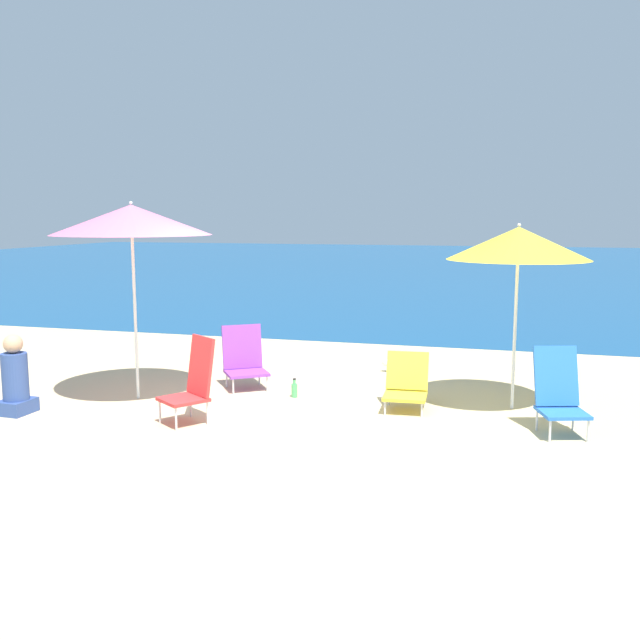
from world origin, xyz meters
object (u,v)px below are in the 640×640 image
Objects in this scene: beach_chair_red at (193,380)px; seagull at (391,363)px; beach_chair_purple at (244,359)px; beach_chair_yellow at (406,384)px; person_seated_near at (15,380)px; water_bottle at (294,390)px; beach_umbrella_yellow at (518,244)px; beach_umbrella_pink at (132,220)px; beach_chair_blue at (559,392)px.

beach_chair_red reaches higher than seagull.
beach_chair_yellow is (2.18, -0.45, -0.09)m from beach_chair_purple.
water_bottle is (2.80, 1.53, -0.29)m from person_seated_near.
person_seated_near is (-5.37, -1.73, -1.52)m from beach_umbrella_yellow.
beach_umbrella_pink is 2.81m from water_bottle.
beach_umbrella_yellow is at bearing 9.81° from beach_umbrella_pink.
beach_umbrella_pink is at bearing 47.54° from person_seated_near.
beach_chair_purple is at bearing 157.64° from water_bottle.
person_seated_near is at bearing -162.11° from beach_umbrella_yellow.
beach_chair_red reaches higher than beach_chair_purple.
person_seated_near reaches higher than beach_chair_purple.
seagull is at bearing 4.39° from beach_chair_purple.
beach_chair_blue is at bearing -48.83° from beach_chair_purple.
beach_chair_purple is 0.87× the size of beach_chair_red.
beach_chair_yellow is 0.70× the size of person_seated_near.
beach_chair_blue reaches higher than seagull.
water_bottle is (-3.04, 0.61, -0.33)m from beach_chair_blue.
beach_chair_red reaches higher than person_seated_near.
beach_chair_purple is 2.20m from seagull.
beach_umbrella_pink is 2.15m from beach_chair_red.
beach_umbrella_pink is 8.84× the size of seagull.
beach_chair_purple is 2.98× the size of seagull.
water_bottle is (0.73, 1.28, -0.36)m from beach_chair_red.
person_seated_near is 3.36× the size of seagull.
beach_chair_purple is (1.04, 0.88, -1.78)m from beach_umbrella_pink.
beach_chair_purple is 1.27× the size of beach_chair_yellow.
beach_umbrella_yellow is 1.75m from beach_chair_blue.
person_seated_near is 4.92m from seagull.
beach_umbrella_yellow is 7.91× the size of seagull.
beach_umbrella_yellow is 2.35× the size of person_seated_near.
beach_chair_purple reaches higher than seagull.
seagull is at bearing 62.26° from water_bottle.
beach_chair_purple is at bearing 148.93° from beach_chair_blue.
beach_chair_purple is 0.92× the size of beach_chair_blue.
beach_umbrella_yellow is 2.03m from beach_chair_yellow.
beach_chair_blue is at bearing -20.23° from beach_chair_yellow.
person_seated_near is (-0.97, -0.97, -1.77)m from beach_umbrella_pink.
beach_chair_blue is (0.46, -0.82, -1.48)m from beach_umbrella_yellow.
beach_chair_yellow is 4.42m from person_seated_near.
beach_chair_purple is at bearing 40.18° from beach_umbrella_pink.
beach_umbrella_pink is 2.72× the size of beach_chair_blue.
beach_umbrella_pink reaches higher than beach_chair_red.
water_bottle is at bearing 31.09° from person_seated_near.
person_seated_near is (-2.01, -1.85, 0.01)m from beach_chair_purple.
beach_umbrella_yellow reaches higher than person_seated_near.
water_bottle is at bearing -117.74° from seagull.
beach_chair_purple is 3.38× the size of water_bottle.
beach_chair_yellow is at bearing -46.81° from beach_chair_purple.
beach_umbrella_pink is 2.24m from beach_chair_purple.
beach_umbrella_pink is 2.96× the size of beach_chair_purple.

